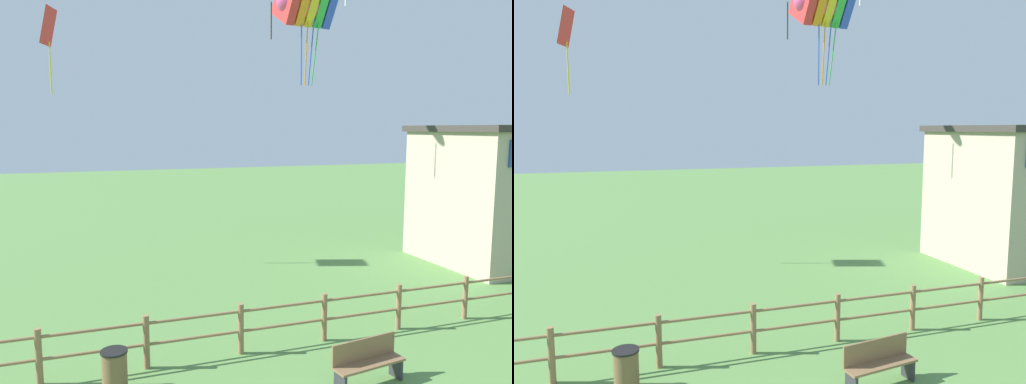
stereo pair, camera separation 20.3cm
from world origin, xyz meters
TOP-DOWN VIEW (x-y plane):
  - wooden_fence at (0.00, 6.72)m, footprint 19.59×0.14m
  - seaside_building at (11.62, 11.26)m, footprint 6.78×5.10m
  - park_bench_near_fence at (0.94, 4.53)m, footprint 1.65×0.62m
  - trash_bin at (-3.97, 5.98)m, footprint 0.54×0.54m
  - kite_rainbow_parafoil at (5.63, 17.93)m, footprint 3.17×2.55m
  - kite_red_diamond at (-5.33, 16.39)m, footprint 0.64×1.04m

SIDE VIEW (x-z plane):
  - trash_bin at x=-3.97m, z-range 0.00..0.85m
  - park_bench_near_fence at x=0.94m, z-range 0.03..0.97m
  - wooden_fence at x=0.00m, z-range 0.08..1.28m
  - seaside_building at x=11.62m, z-range 0.02..5.35m
  - kite_red_diamond at x=-5.33m, z-range 7.14..10.25m
  - kite_rainbow_parafoil at x=5.63m, z-range 8.52..13.32m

